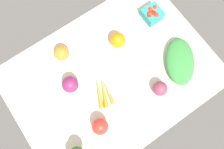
% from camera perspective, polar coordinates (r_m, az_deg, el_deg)
% --- Properties ---
extents(tablecloth, '(1.04, 0.76, 0.02)m').
position_cam_1_polar(tablecloth, '(1.23, 0.00, -0.37)').
color(tablecloth, beige).
rests_on(tablecloth, ground).
extents(heirloom_tomato_orange, '(0.08, 0.08, 0.08)m').
position_cam_1_polar(heirloom_tomato_orange, '(1.25, -12.08, 5.09)').
color(heirloom_tomato_orange, orange).
rests_on(heirloom_tomato_orange, tablecloth).
extents(red_onion_center, '(0.08, 0.08, 0.08)m').
position_cam_1_polar(red_onion_center, '(1.19, -10.03, -2.38)').
color(red_onion_center, '#7A2356').
rests_on(red_onion_center, tablecloth).
extents(bell_pepper_orange, '(0.08, 0.08, 0.09)m').
position_cam_1_polar(bell_pepper_orange, '(1.24, 1.37, 8.26)').
color(bell_pepper_orange, orange).
rests_on(bell_pepper_orange, tablecloth).
extents(red_onion_near_basket, '(0.07, 0.07, 0.07)m').
position_cam_1_polar(red_onion_near_basket, '(1.19, 11.49, -3.33)').
color(red_onion_near_basket, '#82364D').
rests_on(red_onion_near_basket, tablecloth).
extents(carrot_bunch, '(0.11, 0.17, 0.03)m').
position_cam_1_polar(carrot_bunch, '(1.19, -2.29, -4.15)').
color(carrot_bunch, orange).
rests_on(carrot_bunch, tablecloth).
extents(berry_basket, '(0.10, 0.10, 0.07)m').
position_cam_1_polar(berry_basket, '(1.34, 9.63, 14.16)').
color(berry_basket, teal).
rests_on(berry_basket, tablecloth).
extents(bell_pepper_red, '(0.11, 0.11, 0.09)m').
position_cam_1_polar(bell_pepper_red, '(1.14, -2.88, -12.40)').
color(bell_pepper_red, red).
rests_on(bell_pepper_red, tablecloth).
extents(leafy_greens_clump, '(0.27, 0.29, 0.06)m').
position_cam_1_polar(leafy_greens_clump, '(1.27, 16.03, 3.11)').
color(leafy_greens_clump, '#36863C').
rests_on(leafy_greens_clump, tablecloth).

